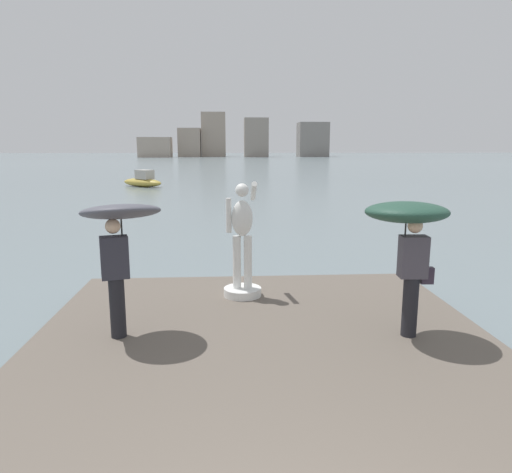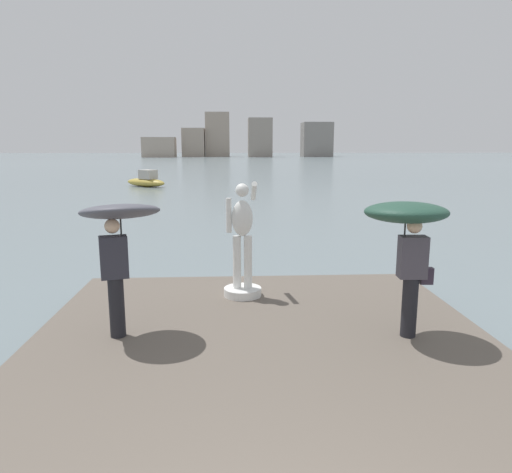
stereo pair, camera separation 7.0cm
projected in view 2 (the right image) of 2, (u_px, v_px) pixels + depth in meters
ground_plane at (236, 182)px, 41.59m from camera, size 400.00×400.00×0.00m
pier at (276, 442)px, 4.71m from camera, size 6.69×10.85×0.40m
statue_white_figure at (242, 251)px, 8.53m from camera, size 0.69×0.91×2.10m
onlooker_left at (119, 230)px, 6.59m from camera, size 1.38×1.39×2.01m
onlooker_right at (407, 226)px, 6.56m from camera, size 1.21×1.22×1.99m
boat_near at (146, 181)px, 36.88m from camera, size 3.90×3.40×1.32m
distant_skyline at (243, 140)px, 143.57m from camera, size 57.18×12.73×13.41m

